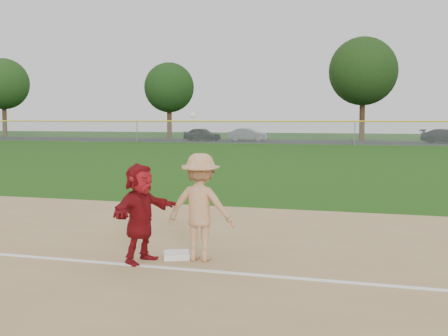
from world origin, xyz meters
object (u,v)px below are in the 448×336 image
(car_mid, at_px, (248,135))
(car_right, at_px, (446,136))
(base_runner, at_px, (140,213))
(first_base, at_px, (176,255))
(car_left, at_px, (202,134))

(car_mid, xyz_separation_m, car_right, (18.44, 0.25, -0.00))
(car_mid, bearing_deg, base_runner, -176.57)
(first_base, xyz_separation_m, car_mid, (-10.48, 46.13, 0.59))
(first_base, xyz_separation_m, car_right, (7.96, 46.38, 0.58))
(first_base, distance_m, car_mid, 47.31)
(base_runner, xyz_separation_m, car_left, (-14.62, 45.85, -0.11))
(car_mid, distance_m, car_right, 18.44)
(first_base, relative_size, car_left, 0.10)
(car_mid, bearing_deg, car_left, 89.49)
(first_base, relative_size, car_right, 0.09)
(car_right, bearing_deg, first_base, -174.05)
(first_base, distance_m, car_right, 47.06)
(first_base, xyz_separation_m, base_runner, (-0.43, -0.39, 0.71))
(base_runner, bearing_deg, car_left, 32.18)
(first_base, relative_size, car_mid, 0.10)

